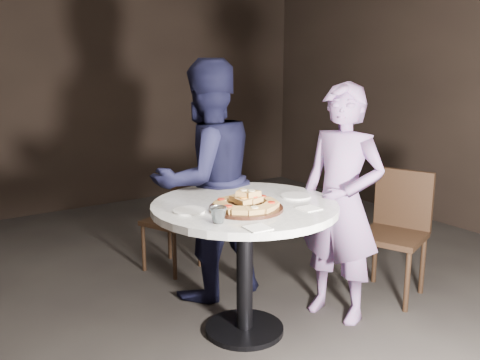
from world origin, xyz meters
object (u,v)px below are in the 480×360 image
object	(u,v)px
focaccia_pile	(246,201)
chair_far	(179,215)
table	(245,228)
serving_board	(246,208)
water_glass	(218,215)
diner_teal	(341,204)
chair_right	(397,224)
diner_navy	(206,181)

from	to	relation	value
focaccia_pile	chair_far	bearing A→B (deg)	80.51
table	serving_board	bearing A→B (deg)	-121.64
table	serving_board	world-z (taller)	serving_board
water_glass	chair_far	world-z (taller)	water_glass
water_glass	diner_teal	size ratio (longest dim) A/B	0.06
serving_board	chair_right	xyz separation A→B (m)	(1.30, 0.00, -0.32)
focaccia_pile	diner_teal	bearing A→B (deg)	-2.67
table	chair_right	world-z (taller)	chair_right
table	serving_board	size ratio (longest dim) A/B	2.72
focaccia_pile	water_glass	distance (m)	0.29
focaccia_pile	water_glass	xyz separation A→B (m)	(-0.26, -0.12, -0.01)
chair_far	diner_navy	bearing A→B (deg)	63.00
table	chair_right	distance (m)	1.24
focaccia_pile	table	bearing A→B (deg)	59.14
diner_teal	chair_far	bearing A→B (deg)	-175.99
serving_board	diner_navy	size ratio (longest dim) A/B	0.25
table	chair_far	bearing A→B (deg)	83.12
chair_right	diner_teal	xyz separation A→B (m)	(-0.59, -0.03, 0.25)
diner_navy	diner_teal	size ratio (longest dim) A/B	1.09
table	water_glass	xyz separation A→B (m)	(-0.33, -0.24, 0.20)
water_glass	chair_far	xyz separation A→B (m)	(0.46, 1.33, -0.41)
serving_board	diner_teal	bearing A→B (deg)	-2.53
focaccia_pile	diner_teal	xyz separation A→B (m)	(0.71, -0.03, -0.11)
diner_navy	diner_teal	xyz separation A→B (m)	(0.54, -0.77, -0.07)
serving_board	water_glass	size ratio (longest dim) A/B	4.59
diner_teal	table	bearing A→B (deg)	-121.38
serving_board	diner_teal	size ratio (longest dim) A/B	0.27
chair_right	diner_navy	xyz separation A→B (m)	(-1.13, 0.73, 0.32)
serving_board	chair_far	xyz separation A→B (m)	(0.21, 1.21, -0.38)
chair_right	serving_board	bearing A→B (deg)	-111.60
water_glass	table	bearing A→B (deg)	35.79
diner_navy	diner_teal	bearing A→B (deg)	121.67
table	focaccia_pile	world-z (taller)	focaccia_pile
chair_far	diner_teal	bearing A→B (deg)	88.94
chair_far	chair_right	distance (m)	1.63
table	chair_right	size ratio (longest dim) A/B	1.28
chair_right	diner_teal	size ratio (longest dim) A/B	0.58
focaccia_pile	chair_right	distance (m)	1.35
serving_board	chair_far	size ratio (longest dim) A/B	0.53
focaccia_pile	diner_navy	xyz separation A→B (m)	(0.17, 0.74, -0.04)
diner_navy	table	bearing A→B (deg)	77.57
table	focaccia_pile	size ratio (longest dim) A/B	3.04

